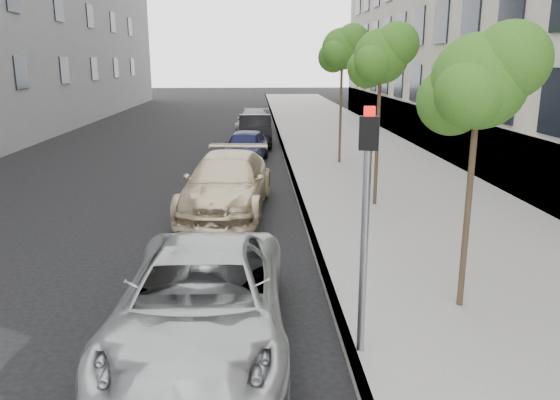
{
  "coord_description": "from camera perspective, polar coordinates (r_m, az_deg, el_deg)",
  "views": [
    {
      "loc": [
        -0.12,
        -6.58,
        4.01
      ],
      "look_at": [
        0.34,
        3.23,
        1.5
      ],
      "focal_mm": 35.0,
      "sensor_mm": 36.0,
      "label": 1
    }
  ],
  "objects": [
    {
      "name": "tree_far",
      "position": [
        21.35,
        6.6,
        15.43
      ],
      "size": [
        1.85,
        1.65,
        5.23
      ],
      "color": "#38281C",
      "rests_on": "sidewalk"
    },
    {
      "name": "curb",
      "position": [
        30.86,
        -0.23,
        6.99
      ],
      "size": [
        0.15,
        72.0,
        0.14
      ],
      "primitive_type": "cube",
      "color": "#9E9B93",
      "rests_on": "ground"
    },
    {
      "name": "ground",
      "position": [
        7.71,
        -1.45,
        -17.02
      ],
      "size": [
        160.0,
        160.0,
        0.0
      ],
      "primitive_type": "plane",
      "color": "black",
      "rests_on": "ground"
    },
    {
      "name": "minivan",
      "position": [
        7.92,
        -8.2,
        -10.44
      ],
      "size": [
        2.44,
        5.14,
        1.42
      ],
      "primitive_type": "imported",
      "rotation": [
        0.0,
        0.0,
        -0.02
      ],
      "color": "#A4A7A8",
      "rests_on": "ground"
    },
    {
      "name": "suv",
      "position": [
        14.98,
        -5.57,
        1.77
      ],
      "size": [
        2.69,
        5.5,
        1.54
      ],
      "primitive_type": "imported",
      "rotation": [
        0.0,
        0.0,
        -0.1
      ],
      "color": "beige",
      "rests_on": "ground"
    },
    {
      "name": "sedan_blue",
      "position": [
        22.09,
        -3.62,
        5.6
      ],
      "size": [
        2.03,
        4.07,
        1.33
      ],
      "primitive_type": "imported",
      "rotation": [
        0.0,
        0.0,
        -0.12
      ],
      "color": "black",
      "rests_on": "ground"
    },
    {
      "name": "tree_mid",
      "position": [
        14.96,
        10.61,
        14.54
      ],
      "size": [
        1.76,
        1.56,
        4.85
      ],
      "color": "#38281C",
      "rests_on": "sidewalk"
    },
    {
      "name": "tree_near",
      "position": [
        8.75,
        20.25,
        11.57
      ],
      "size": [
        1.75,
        1.55,
        4.44
      ],
      "color": "#38281C",
      "rests_on": "sidewalk"
    },
    {
      "name": "sedan_black",
      "position": [
        26.79,
        -2.61,
        7.27
      ],
      "size": [
        1.56,
        4.41,
        1.45
      ],
      "primitive_type": "imported",
      "rotation": [
        0.0,
        0.0,
        0.01
      ],
      "color": "black",
      "rests_on": "ground"
    },
    {
      "name": "signal_pole",
      "position": [
        7.1,
        8.96,
        -0.52
      ],
      "size": [
        0.26,
        0.21,
        3.33
      ],
      "rotation": [
        0.0,
        0.0,
        -0.15
      ],
      "color": "#939699",
      "rests_on": "sidewalk"
    },
    {
      "name": "sidewalk",
      "position": [
        31.15,
        5.57,
        7.0
      ],
      "size": [
        6.4,
        72.0,
        0.14
      ],
      "primitive_type": "cube",
      "color": "gray",
      "rests_on": "ground"
    },
    {
      "name": "sedan_rear",
      "position": [
        31.76,
        -2.79,
        8.21
      ],
      "size": [
        2.16,
        4.52,
        1.27
      ],
      "primitive_type": "imported",
      "rotation": [
        0.0,
        0.0,
        -0.09
      ],
      "color": "gray",
      "rests_on": "ground"
    }
  ]
}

